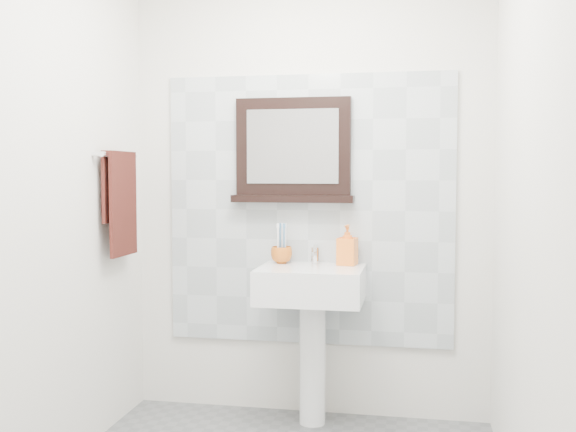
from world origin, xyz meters
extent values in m
cube|color=silver|center=(0.00, 1.10, 1.25)|extent=(2.00, 0.01, 2.50)
cube|color=silver|center=(0.00, -1.10, 1.25)|extent=(2.00, 0.01, 2.50)
cube|color=silver|center=(-1.00, 0.00, 1.25)|extent=(0.01, 2.20, 2.50)
cube|color=silver|center=(1.00, 0.00, 1.25)|extent=(0.01, 2.20, 2.50)
cube|color=#AFB9BE|center=(0.00, 1.09, 1.15)|extent=(1.60, 0.02, 1.50)
cylinder|color=white|center=(0.05, 0.92, 0.34)|extent=(0.14, 0.14, 0.68)
cube|color=white|center=(0.05, 0.86, 0.77)|extent=(0.55, 0.44, 0.18)
cylinder|color=silver|center=(0.05, 0.84, 0.85)|extent=(0.32, 0.32, 0.02)
cylinder|color=#4C4C4F|center=(0.05, 0.84, 0.86)|extent=(0.04, 0.04, 0.00)
cylinder|color=silver|center=(0.05, 1.01, 0.91)|extent=(0.04, 0.04, 0.09)
cylinder|color=silver|center=(0.05, 0.96, 0.93)|extent=(0.02, 0.10, 0.02)
cube|color=silver|center=(0.05, 1.02, 0.96)|extent=(0.02, 0.07, 0.01)
imported|color=#BB5816|center=(-0.13, 0.99, 0.91)|extent=(0.15, 0.15, 0.09)
cylinder|color=white|center=(-0.15, 0.98, 0.97)|extent=(0.01, 0.01, 0.19)
cube|color=white|center=(-0.15, 0.98, 1.07)|extent=(0.01, 0.01, 0.03)
cylinder|color=teal|center=(-0.12, 0.99, 0.97)|extent=(0.01, 0.01, 0.19)
cube|color=teal|center=(-0.12, 0.99, 1.07)|extent=(0.01, 0.01, 0.03)
cylinder|color=white|center=(-0.13, 1.01, 0.97)|extent=(0.01, 0.01, 0.19)
cube|color=white|center=(-0.13, 1.01, 1.07)|extent=(0.01, 0.01, 0.03)
cylinder|color=teal|center=(-0.14, 1.01, 0.97)|extent=(0.01, 0.01, 0.19)
cube|color=teal|center=(-0.14, 1.01, 1.07)|extent=(0.01, 0.01, 0.03)
cylinder|color=white|center=(-0.11, 1.00, 0.97)|extent=(0.01, 0.01, 0.19)
cube|color=white|center=(-0.11, 1.00, 1.07)|extent=(0.01, 0.01, 0.03)
imported|color=#F74D1D|center=(0.23, 0.99, 0.97)|extent=(0.11, 0.12, 0.22)
cube|color=black|center=(-0.08, 1.07, 1.50)|extent=(0.64, 0.06, 0.54)
cube|color=#99999E|center=(-0.08, 1.03, 1.50)|extent=(0.51, 0.01, 0.41)
cube|color=black|center=(-0.08, 1.04, 1.21)|extent=(0.68, 0.11, 0.04)
cylinder|color=silver|center=(-0.94, 0.70, 1.45)|extent=(0.03, 0.40, 0.03)
cylinder|color=silver|center=(-0.97, 0.51, 1.45)|extent=(0.05, 0.02, 0.02)
cylinder|color=silver|center=(-0.97, 0.89, 1.45)|extent=(0.05, 0.02, 0.02)
cube|color=#36130F|center=(-0.93, 0.70, 1.18)|extent=(0.02, 0.30, 0.52)
cube|color=#36130F|center=(-0.96, 0.70, 1.27)|extent=(0.02, 0.30, 0.34)
cube|color=#36130F|center=(-0.94, 0.70, 1.46)|extent=(0.06, 0.30, 0.03)
camera|label=1|loc=(0.59, -2.62, 1.35)|focal=42.00mm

